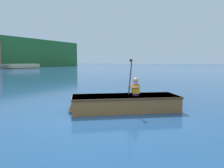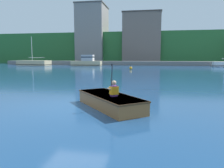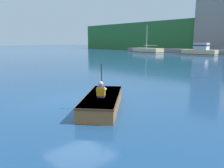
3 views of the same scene
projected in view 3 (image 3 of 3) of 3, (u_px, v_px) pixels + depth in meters
The scene contains 6 objects.
ground_plane at pixel (79, 101), 9.16m from camera, with size 300.00×300.00×0.00m, color navy.
waterfront_warehouse_left at pixel (218, 19), 53.50m from camera, with size 7.69×9.51×15.96m.
moored_boat_dock_west_end at pixel (200, 51), 41.03m from camera, with size 6.31×2.33×2.27m.
moored_boat_dock_west_inner at pixel (148, 51), 49.52m from camera, with size 7.79×3.75×6.18m.
rowboat_foreground at pixel (103, 101), 8.14m from camera, with size 3.09×3.45×0.50m.
person_paddler at pixel (101, 90), 7.67m from camera, with size 0.46×0.46×1.18m.
Camera 3 is at (7.23, -5.31, 2.43)m, focal length 35.00 mm.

